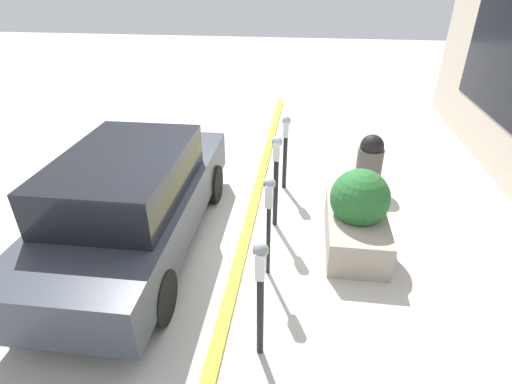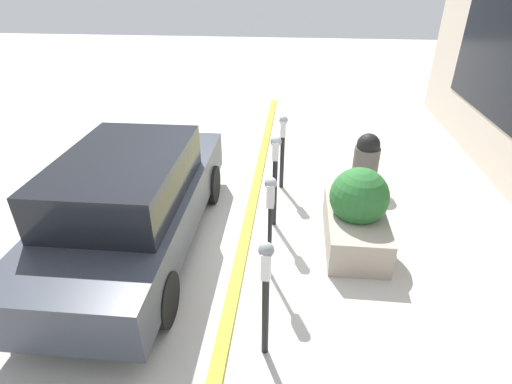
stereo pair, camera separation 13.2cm
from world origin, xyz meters
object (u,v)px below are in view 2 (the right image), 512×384
Objects in this scene: parking_meter_nearest at (266,282)px; parking_meter_second at (270,204)px; parking_meter_middle at (275,166)px; parking_meter_fourth at (283,141)px; parked_car_front at (133,201)px; planter_box at (357,214)px; trash_bin at (366,160)px.

parking_meter_nearest is 1.00× the size of parking_meter_second.
parking_meter_middle is (2.45, 0.06, 0.05)m from parking_meter_nearest.
parking_meter_fourth is 2.86m from parked_car_front.
parked_car_front reaches higher than parking_meter_fourth.
planter_box is (0.80, -1.20, -0.58)m from parking_meter_second.
parking_meter_nearest is at bearing -178.67° from parking_meter_middle.
parking_meter_middle is at bearing 1.33° from parking_meter_nearest.
parking_meter_middle is 0.93× the size of planter_box.
trash_bin is at bearing -30.85° from parking_meter_second.
parking_meter_fourth is at bearing -0.06° from parking_meter_nearest.
parked_car_front reaches higher than parking_meter_second.
parking_meter_middle is 1.26m from parking_meter_fourth.
parked_car_front is at bearing 112.89° from parking_meter_middle.
parked_car_front is at bearing 136.23° from parking_meter_fourth.
parking_meter_second is 1.40× the size of trash_bin.
parking_meter_nearest reaches higher than trash_bin.
trash_bin is at bearing -21.35° from parking_meter_nearest.
parking_meter_fourth is at bearing 35.27° from planter_box.
planter_box is at bearing -29.07° from parking_meter_nearest.
trash_bin is (1.86, -0.38, 0.01)m from planter_box.
trash_bin is at bearing -11.69° from planter_box.
parking_meter_middle reaches higher than trash_bin.
parking_meter_second is at bearing 123.51° from planter_box.
parking_meter_middle reaches higher than planter_box.
planter_box is 1.90m from trash_bin.
parked_car_front is (0.36, 1.92, -0.28)m from parking_meter_second.
parking_meter_middle is (1.17, 0.01, -0.05)m from parking_meter_second.
parking_meter_nearest reaches higher than planter_box.
trash_bin is at bearing -47.00° from parking_meter_middle.
parking_meter_second is 1.17m from parking_meter_middle.
parked_car_front is (-0.44, 3.13, 0.29)m from planter_box.
parking_meter_fourth is (1.25, -0.06, -0.10)m from parking_meter_middle.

